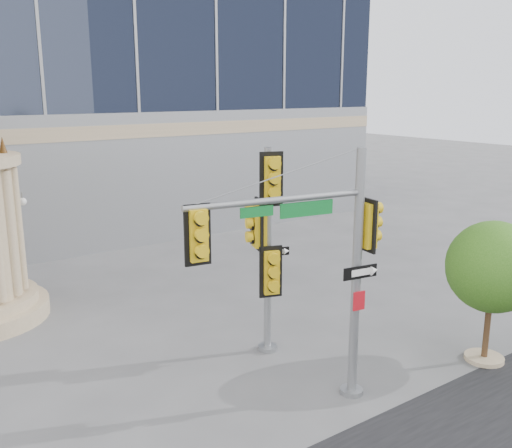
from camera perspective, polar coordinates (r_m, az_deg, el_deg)
ground at (r=14.60m, az=5.45°, el=-15.37°), size 120.00×120.00×0.00m
main_signal_pole at (r=12.27m, az=6.19°, el=-2.89°), size 4.45×1.09×5.79m
secondary_signal_pole at (r=14.81m, az=1.13°, el=-1.24°), size 0.96×0.89×5.56m
street_tree at (r=15.83m, az=22.63°, el=-4.29°), size 2.42×2.36×3.77m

